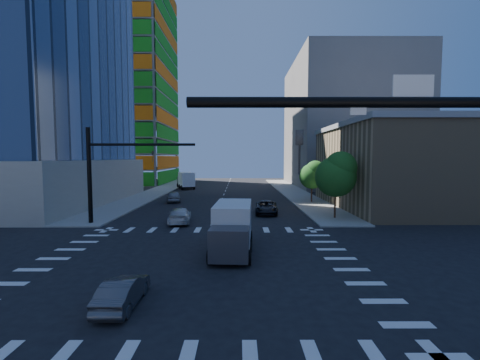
{
  "coord_description": "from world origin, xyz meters",
  "views": [
    {
      "loc": [
        2.66,
        -18.7,
        6.33
      ],
      "look_at": [
        2.71,
        8.0,
        4.46
      ],
      "focal_mm": 24.0,
      "sensor_mm": 36.0,
      "label": 1
    }
  ],
  "objects": [
    {
      "name": "ground",
      "position": [
        0.0,
        0.0,
        0.0
      ],
      "size": [
        160.0,
        160.0,
        0.0
      ],
      "primitive_type": "plane",
      "color": "black",
      "rests_on": "ground"
    },
    {
      "name": "road_markings",
      "position": [
        0.0,
        0.0,
        0.01
      ],
      "size": [
        20.0,
        20.0,
        0.01
      ],
      "primitive_type": "cube",
      "color": "silver",
      "rests_on": "ground"
    },
    {
      "name": "sidewalk_ne",
      "position": [
        12.5,
        40.0,
        0.07
      ],
      "size": [
        5.0,
        60.0,
        0.15
      ],
      "primitive_type": "cube",
      "color": "gray",
      "rests_on": "ground"
    },
    {
      "name": "sidewalk_nw",
      "position": [
        -12.5,
        40.0,
        0.07
      ],
      "size": [
        5.0,
        60.0,
        0.15
      ],
      "primitive_type": "cube",
      "color": "gray",
      "rests_on": "ground"
    },
    {
      "name": "construction_building",
      "position": [
        -27.41,
        61.93,
        24.61
      ],
      "size": [
        25.16,
        34.5,
        70.6
      ],
      "color": "gray",
      "rests_on": "ground"
    },
    {
      "name": "commercial_building",
      "position": [
        25.0,
        22.0,
        5.31
      ],
      "size": [
        20.5,
        22.5,
        10.6
      ],
      "color": "#9B815A",
      "rests_on": "ground"
    },
    {
      "name": "bg_building_ne",
      "position": [
        27.0,
        55.0,
        14.0
      ],
      "size": [
        24.0,
        30.0,
        28.0
      ],
      "primitive_type": "cube",
      "color": "slate",
      "rests_on": "ground"
    },
    {
      "name": "signal_mast_nw",
      "position": [
        -10.0,
        11.5,
        5.49
      ],
      "size": [
        10.2,
        0.4,
        9.0
      ],
      "color": "black",
      "rests_on": "sidewalk_nw"
    },
    {
      "name": "tree_south",
      "position": [
        12.63,
        13.9,
        4.69
      ],
      "size": [
        4.16,
        4.16,
        6.82
      ],
      "color": "#382316",
      "rests_on": "sidewalk_ne"
    },
    {
      "name": "tree_north",
      "position": [
        12.93,
        25.9,
        3.99
      ],
      "size": [
        3.54,
        3.52,
        5.78
      ],
      "color": "#382316",
      "rests_on": "sidewalk_ne"
    },
    {
      "name": "car_nb_far",
      "position": [
        5.71,
        17.12,
        0.72
      ],
      "size": [
        2.78,
        5.37,
        1.45
      ],
      "primitive_type": "imported",
      "rotation": [
        0.0,
        0.0,
        -0.07
      ],
      "color": "black",
      "rests_on": "ground"
    },
    {
      "name": "car_sb_near",
      "position": [
        -3.16,
        12.15,
        0.73
      ],
      "size": [
        2.63,
        5.24,
        1.46
      ],
      "primitive_type": "imported",
      "rotation": [
        0.0,
        0.0,
        3.26
      ],
      "color": "silver",
      "rests_on": "ground"
    },
    {
      "name": "car_sb_mid",
      "position": [
        -6.76,
        26.94,
        0.78
      ],
      "size": [
        2.76,
        4.89,
        1.57
      ],
      "primitive_type": "imported",
      "rotation": [
        0.0,
        0.0,
        3.35
      ],
      "color": "gray",
      "rests_on": "ground"
    },
    {
      "name": "car_sb_cross",
      "position": [
        -2.32,
        -5.38,
        0.62
      ],
      "size": [
        1.31,
        3.76,
        1.24
      ],
      "primitive_type": "imported",
      "rotation": [
        0.0,
        0.0,
        3.14
      ],
      "color": "#45464A",
      "rests_on": "ground"
    },
    {
      "name": "box_truck_near",
      "position": [
        2.18,
        2.18,
        1.42
      ],
      "size": [
        2.92,
        6.23,
        3.2
      ],
      "rotation": [
        0.0,
        0.0,
        -0.05
      ],
      "color": "black",
      "rests_on": "ground"
    },
    {
      "name": "box_truck_far",
      "position": [
        -8.38,
        46.7,
        1.48
      ],
      "size": [
        4.71,
        6.93,
        3.35
      ],
      "rotation": [
        0.0,
        0.0,
        3.48
      ],
      "color": "black",
      "rests_on": "ground"
    }
  ]
}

